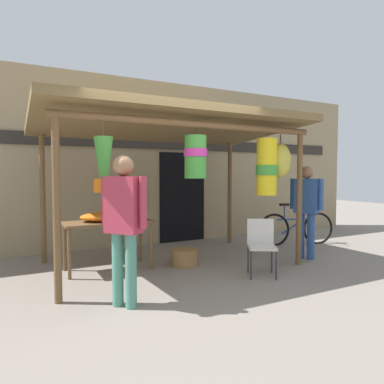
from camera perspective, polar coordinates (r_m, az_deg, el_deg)
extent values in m
plane|color=gray|center=(5.10, -3.40, -14.42)|extent=(30.00, 30.00, 0.00)
cube|color=#9E8966|center=(7.46, -12.07, 4.72)|extent=(12.89, 0.25, 3.52)
cube|color=#2D2823|center=(7.35, -11.80, 8.05)|extent=(11.60, 0.04, 0.24)
cube|color=black|center=(7.86, -1.58, -0.84)|extent=(1.10, 0.03, 2.00)
cylinder|color=brown|center=(4.36, -21.27, -2.71)|extent=(0.09, 0.09, 2.21)
cylinder|color=brown|center=(6.06, 17.15, -1.09)|extent=(0.09, 0.09, 2.21)
cylinder|color=brown|center=(6.43, -23.25, -0.98)|extent=(0.09, 0.09, 2.21)
cylinder|color=brown|center=(7.69, 6.19, -0.14)|extent=(0.09, 0.09, 2.21)
cylinder|color=brown|center=(4.96, 1.23, 10.98)|extent=(3.99, 0.10, 0.10)
cylinder|color=brown|center=(6.87, -7.25, 9.98)|extent=(3.99, 0.10, 0.10)
cube|color=olive|center=(5.90, -3.70, 10.86)|extent=(4.29, 2.59, 0.32)
cylinder|color=brown|center=(4.47, -14.32, 9.94)|extent=(0.01, 0.01, 0.18)
cone|color=green|center=(4.44, -14.23, 2.80)|extent=(0.23, 0.23, 0.93)
cylinder|color=orange|center=(4.44, -14.21, 1.04)|extent=(0.25, 0.25, 0.17)
cylinder|color=brown|center=(4.99, 0.57, 9.78)|extent=(0.01, 0.01, 0.10)
cylinder|color=green|center=(4.96, 0.57, 5.74)|extent=(0.31, 0.31, 0.60)
cylinder|color=#D13399|center=(4.96, 0.57, 6.45)|extent=(0.33, 0.33, 0.11)
cylinder|color=brown|center=(5.70, 12.18, 8.96)|extent=(0.01, 0.01, 0.08)
cylinder|color=yellow|center=(5.67, 12.12, 4.04)|extent=(0.32, 0.32, 0.90)
cylinder|color=green|center=(5.67, 12.12, 3.52)|extent=(0.35, 0.35, 0.16)
cylinder|color=#4C3D23|center=(5.90, 14.30, 8.42)|extent=(0.02, 0.02, 0.14)
ellipsoid|color=gold|center=(5.87, 14.25, 5.01)|extent=(0.37, 0.31, 0.56)
cube|color=brown|center=(5.69, -13.60, -4.85)|extent=(1.35, 0.62, 0.04)
cylinder|color=brown|center=(5.39, -19.45, -9.57)|extent=(0.05, 0.05, 0.74)
cylinder|color=brown|center=(5.69, -6.71, -8.76)|extent=(0.05, 0.05, 0.74)
cylinder|color=brown|center=(5.89, -20.15, -8.51)|extent=(0.05, 0.05, 0.74)
cylinder|color=brown|center=(6.17, -8.43, -7.85)|extent=(0.05, 0.05, 0.74)
ellipsoid|color=orange|center=(5.71, -13.98, -3.90)|extent=(0.79, 0.55, 0.14)
ellipsoid|color=#D13399|center=(5.68, -12.68, -3.85)|extent=(0.35, 0.28, 0.10)
cube|color=beige|center=(5.33, 11.37, -8.82)|extent=(0.55, 0.55, 0.04)
cube|color=beige|center=(5.46, 11.11, -6.38)|extent=(0.36, 0.23, 0.40)
cylinder|color=#333338|center=(5.18, 9.64, -11.65)|extent=(0.03, 0.03, 0.44)
cylinder|color=#333338|center=(5.23, 13.63, -11.53)|extent=(0.03, 0.03, 0.44)
cylinder|color=#333338|center=(5.53, 9.19, -10.71)|extent=(0.03, 0.03, 0.44)
cylinder|color=#333338|center=(5.58, 12.93, -10.62)|extent=(0.03, 0.03, 0.44)
cylinder|color=olive|center=(5.89, -1.20, -10.64)|extent=(0.43, 0.43, 0.28)
torus|color=black|center=(8.14, 19.92, -5.63)|extent=(0.70, 0.23, 0.71)
torus|color=black|center=(7.64, 13.27, -6.09)|extent=(0.70, 0.23, 0.71)
cylinder|color=navy|center=(7.84, 16.72, -4.28)|extent=(0.86, 0.26, 0.04)
cylinder|color=navy|center=(7.82, 16.06, -5.55)|extent=(0.49, 0.16, 0.31)
cylinder|color=navy|center=(7.69, 14.88, -3.19)|extent=(0.03, 0.03, 0.30)
cube|color=black|center=(7.68, 14.89, -2.01)|extent=(0.21, 0.13, 0.05)
cylinder|color=#262628|center=(8.04, 19.51, -2.29)|extent=(0.14, 0.43, 0.02)
cylinder|color=#2D5193|center=(6.61, 18.87, -6.88)|extent=(0.13, 0.13, 0.82)
cylinder|color=#2D5193|center=(6.66, 17.38, -6.78)|extent=(0.13, 0.13, 0.82)
cube|color=#2D5193|center=(6.55, 18.22, -0.61)|extent=(0.38, 0.46, 0.62)
cylinder|color=#2D5193|center=(6.48, 20.38, -0.42)|extent=(0.08, 0.08, 0.55)
cylinder|color=#2D5193|center=(6.63, 16.12, -0.27)|extent=(0.08, 0.08, 0.55)
sphere|color=#896042|center=(6.54, 18.28, 3.07)|extent=(0.23, 0.23, 0.23)
cylinder|color=#4C8E7A|center=(4.20, -12.06, -12.23)|extent=(0.13, 0.13, 0.86)
cylinder|color=#4C8E7A|center=(4.10, -9.96, -12.58)|extent=(0.13, 0.13, 0.86)
cube|color=#B23347|center=(4.01, -11.13, -2.05)|extent=(0.42, 0.45, 0.64)
cylinder|color=#B23347|center=(4.16, -14.03, -1.46)|extent=(0.08, 0.08, 0.58)
cylinder|color=#B23347|center=(3.87, -8.03, -1.72)|extent=(0.08, 0.08, 0.58)
sphere|color=#9E704C|center=(4.00, -11.19, 4.22)|extent=(0.24, 0.24, 0.24)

